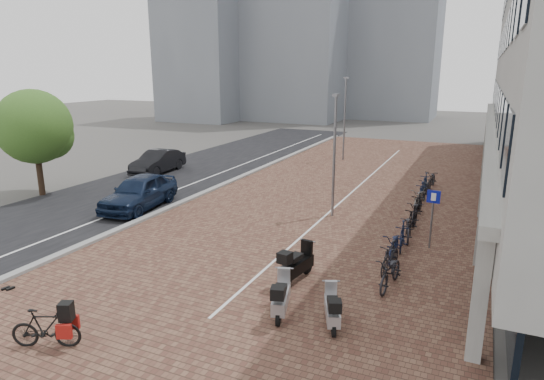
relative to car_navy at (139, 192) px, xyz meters
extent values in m
plane|color=#474442|center=(6.50, -4.64, -0.83)|extent=(140.00, 140.00, 0.00)
cube|color=brown|center=(8.50, 7.36, -0.82)|extent=(14.50, 42.00, 0.04)
cube|color=black|center=(-2.50, 7.36, -0.82)|extent=(8.00, 50.00, 0.03)
cube|color=gray|center=(1.40, 7.36, -0.76)|extent=(0.35, 42.00, 0.14)
cube|color=white|center=(-0.50, 7.36, -0.81)|extent=(0.12, 44.00, 0.00)
cube|color=white|center=(8.70, 7.36, -0.79)|extent=(0.10, 30.00, 0.00)
cube|color=black|center=(16.10, 11.36, 0.87)|extent=(0.15, 38.00, 3.20)
cube|color=#A1A19C|center=(15.90, 11.36, 2.62)|extent=(1.60, 38.00, 0.30)
cube|color=#A1A19C|center=(15.30, -6.64, 0.87)|extent=(0.35, 0.35, 3.40)
cube|color=#A1A19C|center=(15.30, -0.64, 0.87)|extent=(0.35, 0.35, 3.40)
cube|color=#A1A19C|center=(15.30, 5.36, 0.87)|extent=(0.35, 0.35, 3.40)
cube|color=#A1A19C|center=(15.30, 11.36, 0.87)|extent=(0.35, 0.35, 3.40)
cube|color=#A1A19C|center=(15.30, 17.36, 0.87)|extent=(0.35, 0.35, 3.40)
cube|color=#A1A19C|center=(15.30, 23.36, 0.87)|extent=(0.35, 0.35, 3.40)
cube|color=#A1A19C|center=(15.30, 29.36, 0.87)|extent=(0.35, 0.35, 3.40)
cube|color=gray|center=(2.50, 50.36, 12.17)|extent=(12.00, 10.00, 26.00)
cube|color=gray|center=(-19.50, 37.36, 9.17)|extent=(10.00, 10.00, 20.00)
imported|color=black|center=(0.00, 0.00, 0.00)|extent=(2.57, 5.08, 1.66)
imported|color=black|center=(-4.32, 7.02, -0.09)|extent=(1.86, 4.60, 1.49)
imported|color=black|center=(5.79, -10.39, -0.32)|extent=(1.76, 1.13, 1.03)
cube|color=black|center=(5.79, -10.39, 0.15)|extent=(0.40, 0.39, 0.46)
cube|color=#9E1611|center=(5.57, -10.39, -0.27)|extent=(0.37, 0.24, 0.36)
cube|color=#9E1611|center=(6.01, -10.39, -0.27)|extent=(0.37, 0.24, 0.36)
cylinder|color=slate|center=(13.56, 0.31, 0.22)|extent=(0.07, 0.07, 2.10)
cube|color=#0B1394|center=(13.56, 0.28, 1.22)|extent=(0.48, 0.07, 0.48)
cylinder|color=gray|center=(9.00, 2.63, 1.94)|extent=(0.12, 0.12, 5.53)
cylinder|color=gray|center=(5.57, 16.32, 2.19)|extent=(0.12, 0.12, 6.03)
cylinder|color=#382619|center=(-6.50, -0.21, 0.41)|extent=(0.32, 0.32, 2.48)
sphere|color=#365C1F|center=(-6.50, -0.21, 2.88)|extent=(3.89, 3.89, 3.89)
sphere|color=#365C1F|center=(-6.06, 0.32, 2.35)|extent=(2.48, 2.48, 2.48)
imported|color=black|center=(12.82, -3.64, -0.31)|extent=(0.88, 2.03, 1.04)
imported|color=black|center=(12.58, -2.49, -0.30)|extent=(0.73, 1.80, 1.05)
imported|color=#121833|center=(12.52, -1.34, -0.31)|extent=(0.75, 1.99, 1.04)
imported|color=black|center=(12.60, -0.19, -0.30)|extent=(0.64, 1.78, 1.05)
imported|color=black|center=(12.66, 0.96, -0.31)|extent=(1.01, 2.06, 1.04)
imported|color=black|center=(12.65, 2.11, -0.30)|extent=(0.61, 1.78, 1.05)
imported|color=black|center=(12.62, 3.26, -0.31)|extent=(0.75, 1.99, 1.04)
imported|color=black|center=(12.57, 4.41, -0.30)|extent=(0.62, 1.78, 1.05)
imported|color=#5F5C57|center=(12.47, 5.56, -0.31)|extent=(0.77, 2.00, 1.04)
imported|color=#141E38|center=(12.43, 6.71, -0.30)|extent=(0.51, 1.75, 1.05)
imported|color=black|center=(12.55, 7.86, -0.31)|extent=(0.76, 2.00, 1.04)
imported|color=#142039|center=(12.34, 9.01, -0.30)|extent=(0.50, 1.75, 1.05)
imported|color=black|center=(12.59, 10.16, -0.31)|extent=(0.78, 2.00, 1.04)
camera|label=1|loc=(14.98, -17.32, 5.78)|focal=30.80mm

